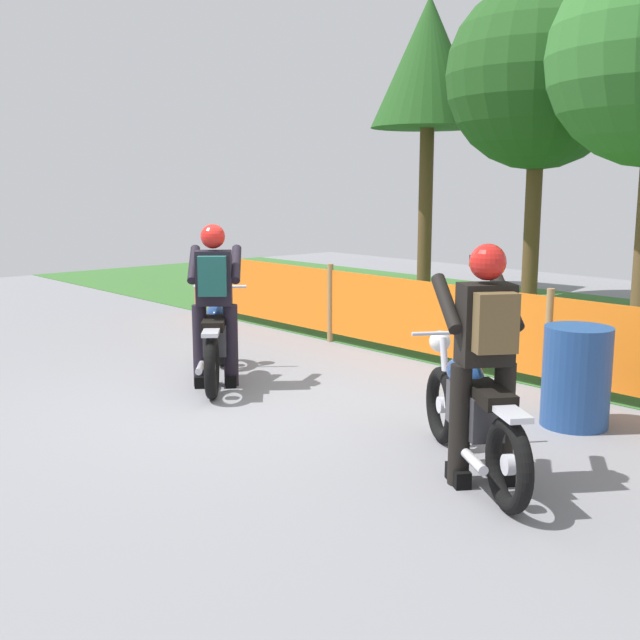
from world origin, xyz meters
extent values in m
cube|color=gray|center=(0.00, 0.00, -0.01)|extent=(24.00, 24.00, 0.02)
cube|color=#386B2D|center=(0.00, 5.85, 0.01)|extent=(24.00, 6.72, 0.01)
cylinder|color=#997547|center=(-4.94, 2.49, 0.53)|extent=(0.08, 0.08, 1.05)
cylinder|color=#997547|center=(-1.65, 2.49, 0.53)|extent=(0.08, 0.08, 1.05)
cylinder|color=#997547|center=(1.65, 2.49, 0.53)|extent=(0.08, 0.08, 1.05)
cube|color=orange|center=(-3.29, 2.49, 0.54)|extent=(3.21, 0.02, 0.85)
cube|color=orange|center=(0.00, 2.49, 0.54)|extent=(3.21, 0.02, 0.85)
cylinder|color=brown|center=(-4.28, 7.48, 1.60)|extent=(0.28, 0.28, 3.19)
cone|color=#23511E|center=(-4.28, 7.48, 4.43)|extent=(2.23, 2.23, 2.48)
cylinder|color=brown|center=(-1.76, 7.39, 1.40)|extent=(0.28, 0.28, 2.81)
sphere|color=#23511E|center=(-1.76, 7.39, 3.92)|extent=(3.17, 3.17, 3.17)
torus|color=black|center=(1.96, 0.41, 0.31)|extent=(0.58, 0.43, 0.63)
cylinder|color=silver|center=(1.96, 0.41, 0.31)|extent=(0.15, 0.12, 0.14)
torus|color=black|center=(3.11, -0.33, 0.31)|extent=(0.58, 0.43, 0.63)
cylinder|color=silver|center=(3.11, -0.33, 0.31)|extent=(0.15, 0.12, 0.14)
cube|color=#38383D|center=(2.58, 0.01, 0.49)|extent=(0.62, 0.51, 0.31)
ellipsoid|color=navy|center=(2.39, 0.13, 0.70)|extent=(0.55, 0.47, 0.21)
cube|color=black|center=(2.78, -0.12, 0.67)|extent=(0.58, 0.48, 0.10)
cube|color=silver|center=(3.11, -0.33, 0.65)|extent=(0.38, 0.32, 0.04)
cylinder|color=silver|center=(2.01, 0.38, 0.60)|extent=(0.22, 0.17, 0.56)
sphere|color=white|center=(1.88, 0.46, 0.82)|extent=(0.24, 0.24, 0.18)
cylinder|color=silver|center=(2.05, 0.36, 0.93)|extent=(0.34, 0.51, 0.03)
cylinder|color=silver|center=(2.75, -0.26, 0.25)|extent=(0.49, 0.35, 0.07)
torus|color=black|center=(-1.45, 0.59, 0.32)|extent=(0.57, 0.48, 0.64)
cylinder|color=silver|center=(-1.45, 0.59, 0.32)|extent=(0.15, 0.13, 0.14)
torus|color=black|center=(-0.36, -0.27, 0.32)|extent=(0.57, 0.48, 0.64)
cylinder|color=silver|center=(-0.36, -0.27, 0.32)|extent=(0.15, 0.13, 0.14)
cube|color=#38383D|center=(-0.86, 0.13, 0.50)|extent=(0.62, 0.56, 0.32)
ellipsoid|color=navy|center=(-1.04, 0.27, 0.72)|extent=(0.55, 0.51, 0.22)
cube|color=black|center=(-0.67, -0.03, 0.69)|extent=(0.57, 0.52, 0.10)
cube|color=silver|center=(-0.36, -0.27, 0.67)|extent=(0.38, 0.35, 0.04)
cylinder|color=silver|center=(-1.40, 0.55, 0.61)|extent=(0.22, 0.19, 0.57)
sphere|color=white|center=(-1.52, 0.65, 0.83)|extent=(0.25, 0.25, 0.18)
cylinder|color=silver|center=(-1.37, 0.53, 0.94)|extent=(0.40, 0.49, 0.03)
cylinder|color=silver|center=(-0.72, -0.17, 0.25)|extent=(0.47, 0.39, 0.07)
cylinder|color=black|center=(2.62, -0.20, 0.43)|extent=(0.21, 0.21, 0.86)
cube|color=black|center=(2.62, -0.20, 0.06)|extent=(0.28, 0.23, 0.12)
cylinder|color=black|center=(2.79, 0.07, 0.43)|extent=(0.21, 0.21, 0.86)
cube|color=black|center=(2.79, 0.07, 0.06)|extent=(0.28, 0.23, 0.12)
cube|color=black|center=(2.70, -0.07, 1.14)|extent=(0.40, 0.43, 0.56)
cylinder|color=black|center=(2.43, -0.15, 1.26)|extent=(0.46, 0.35, 0.38)
cylinder|color=black|center=(2.67, 0.22, 1.26)|extent=(0.46, 0.35, 0.38)
sphere|color=red|center=(2.70, -0.07, 1.56)|extent=(0.35, 0.35, 0.25)
cube|color=black|center=(2.62, -0.01, 1.56)|extent=(0.12, 0.17, 0.08)
cube|color=brown|center=(2.85, -0.16, 1.18)|extent=(0.29, 0.32, 0.40)
cylinder|color=black|center=(-0.85, -0.09, 0.43)|extent=(0.21, 0.21, 0.86)
cube|color=black|center=(-0.85, -0.09, 0.06)|extent=(0.27, 0.25, 0.12)
cylinder|color=black|center=(-0.65, 0.16, 0.43)|extent=(0.21, 0.21, 0.86)
cube|color=black|center=(-0.65, 0.16, 0.06)|extent=(0.27, 0.25, 0.12)
cube|color=black|center=(-0.75, 0.03, 1.14)|extent=(0.41, 0.43, 0.56)
cylinder|color=black|center=(-1.02, -0.03, 1.26)|extent=(0.44, 0.38, 0.38)
cylinder|color=black|center=(-0.75, 0.32, 1.26)|extent=(0.44, 0.38, 0.38)
sphere|color=red|center=(-0.75, 0.03, 1.56)|extent=(0.35, 0.35, 0.25)
cube|color=black|center=(-0.82, 0.10, 1.56)|extent=(0.14, 0.16, 0.08)
cube|color=#194C47|center=(-0.61, -0.07, 1.18)|extent=(0.30, 0.32, 0.40)
cylinder|color=navy|center=(2.47, 1.61, 0.44)|extent=(0.58, 0.58, 0.88)
camera|label=1|loc=(5.76, -4.32, 2.07)|focal=42.71mm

